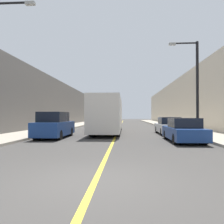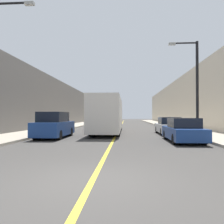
{
  "view_description": "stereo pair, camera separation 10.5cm",
  "coord_description": "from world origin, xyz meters",
  "px_view_note": "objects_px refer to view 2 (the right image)",
  "views": [
    {
      "loc": [
        0.76,
        -5.44,
        1.65
      ],
      "look_at": [
        -0.47,
        14.75,
        1.97
      ],
      "focal_mm": 35.0,
      "sensor_mm": 36.0,
      "label": 1
    },
    {
      "loc": [
        0.86,
        -5.44,
        1.65
      ],
      "look_at": [
        -0.47,
        14.75,
        1.97
      ],
      "focal_mm": 35.0,
      "sensor_mm": 36.0,
      "label": 2
    }
  ],
  "objects_px": {
    "car_right_near": "(183,131)",
    "car_right_mid": "(169,126)",
    "parked_suv_left": "(54,126)",
    "street_lamp_right": "(195,82)",
    "bus": "(108,115)"
  },
  "relations": [
    {
      "from": "parked_suv_left",
      "to": "bus",
      "type": "bearing_deg",
      "value": 53.51
    },
    {
      "from": "car_right_near",
      "to": "car_right_mid",
      "type": "xyz_separation_m",
      "value": [
        0.18,
        5.57,
        0.01
      ]
    },
    {
      "from": "bus",
      "to": "street_lamp_right",
      "type": "bearing_deg",
      "value": -33.16
    },
    {
      "from": "parked_suv_left",
      "to": "car_right_near",
      "type": "xyz_separation_m",
      "value": [
        8.87,
        -1.84,
        -0.21
      ]
    },
    {
      "from": "bus",
      "to": "parked_suv_left",
      "type": "distance_m",
      "value": 6.1
    },
    {
      "from": "car_right_mid",
      "to": "street_lamp_right",
      "type": "height_order",
      "value": "street_lamp_right"
    },
    {
      "from": "car_right_near",
      "to": "street_lamp_right",
      "type": "bearing_deg",
      "value": 57.88
    },
    {
      "from": "bus",
      "to": "parked_suv_left",
      "type": "bearing_deg",
      "value": -126.49
    },
    {
      "from": "bus",
      "to": "parked_suv_left",
      "type": "relative_size",
      "value": 2.36
    },
    {
      "from": "parked_suv_left",
      "to": "street_lamp_right",
      "type": "relative_size",
      "value": 0.68
    },
    {
      "from": "car_right_near",
      "to": "street_lamp_right",
      "type": "xyz_separation_m",
      "value": [
        1.44,
        2.3,
        3.41
      ]
    },
    {
      "from": "parked_suv_left",
      "to": "car_right_near",
      "type": "distance_m",
      "value": 9.06
    },
    {
      "from": "street_lamp_right",
      "to": "parked_suv_left",
      "type": "bearing_deg",
      "value": -177.44
    },
    {
      "from": "parked_suv_left",
      "to": "street_lamp_right",
      "type": "distance_m",
      "value": 10.81
    },
    {
      "from": "car_right_mid",
      "to": "parked_suv_left",
      "type": "bearing_deg",
      "value": -157.58
    }
  ]
}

